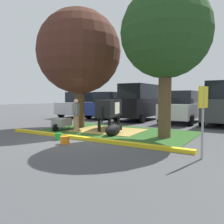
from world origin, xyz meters
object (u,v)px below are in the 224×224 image
object	(u,v)px
calf_lying	(113,130)
wheelbarrow	(61,123)
shade_tree_right	(166,34)
person_handler	(76,114)
parking_sign	(203,108)
hatchback_white	(182,107)
shade_tree_left	(79,52)
suv_black	(139,102)
cow_holstein	(110,108)
bucket_orange	(65,140)
sedan_blue	(109,105)
bucket_green	(58,136)
sedan_silver	(82,105)

from	to	relation	value
calf_lying	wheelbarrow	distance (m)	2.94
calf_lying	wheelbarrow	size ratio (longest dim) A/B	0.82
shade_tree_right	person_handler	bearing A→B (deg)	-171.55
parking_sign	hatchback_white	size ratio (longest dim) A/B	0.43
shade_tree_left	suv_black	size ratio (longest dim) A/B	1.34
shade_tree_left	wheelbarrow	world-z (taller)	shade_tree_left
cow_holstein	bucket_orange	distance (m)	3.83
sedan_blue	shade_tree_left	bearing A→B (deg)	-72.44
shade_tree_left	calf_lying	xyz separation A→B (m)	(2.83, -1.15, -3.75)
wheelbarrow	calf_lying	bearing A→B (deg)	1.79
shade_tree_left	suv_black	xyz separation A→B (m)	(1.01, 5.22, -2.72)
person_handler	suv_black	size ratio (longest dim) A/B	0.33
shade_tree_right	person_handler	distance (m)	5.30
bucket_green	bucket_orange	world-z (taller)	bucket_orange
person_handler	parking_sign	bearing A→B (deg)	-17.84
shade_tree_right	suv_black	size ratio (longest dim) A/B	1.29
shade_tree_left	shade_tree_right	world-z (taller)	shade_tree_left
bucket_green	suv_black	size ratio (longest dim) A/B	0.06
shade_tree_right	sedan_silver	distance (m)	11.15
cow_holstein	bucket_green	xyz separation A→B (m)	(-0.25, -3.27, -0.94)
calf_lying	hatchback_white	distance (m)	6.62
bucket_green	suv_black	world-z (taller)	suv_black
parking_sign	calf_lying	bearing A→B (deg)	154.21
cow_holstein	sedan_silver	size ratio (longest dim) A/B	0.69
shade_tree_left	sedan_silver	bearing A→B (deg)	128.84
shade_tree_left	person_handler	world-z (taller)	shade_tree_left
shade_tree_right	bucket_green	xyz separation A→B (m)	(-3.25, -2.63, -3.97)
cow_holstein	suv_black	distance (m)	5.14
shade_tree_left	bucket_green	bearing A→B (deg)	-63.04
person_handler	hatchback_white	distance (m)	7.21
sedan_silver	suv_black	distance (m)	5.21
wheelbarrow	hatchback_white	xyz separation A→B (m)	(4.08, 6.57, 0.60)
person_handler	hatchback_white	world-z (taller)	hatchback_white
wheelbarrow	hatchback_white	world-z (taller)	hatchback_white
bucket_green	sedan_blue	bearing A→B (deg)	111.06
cow_holstein	person_handler	distance (m)	1.69
cow_holstein	person_handler	xyz separation A→B (m)	(-1.11, -1.25, -0.26)
bucket_orange	sedan_blue	bearing A→B (deg)	114.13
suv_black	bucket_orange	bearing A→B (deg)	-81.42
cow_holstein	sedan_blue	world-z (taller)	sedan_blue
shade_tree_right	cow_holstein	size ratio (longest dim) A/B	1.94
shade_tree_left	bucket_green	xyz separation A→B (m)	(1.59, -3.13, -3.84)
shade_tree_left	hatchback_white	size ratio (longest dim) A/B	1.40
shade_tree_right	bucket_green	distance (m)	5.77
sedan_blue	shade_tree_right	bearing A→B (deg)	-42.79
wheelbarrow	parking_sign	size ratio (longest dim) A/B	0.85
shade_tree_right	suv_black	bearing A→B (deg)	123.88
person_handler	bucket_orange	xyz separation A→B (m)	(1.59, -2.43, -0.68)
shade_tree_right	wheelbarrow	size ratio (longest dim) A/B	3.66
shade_tree_right	bucket_orange	world-z (taller)	shade_tree_right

